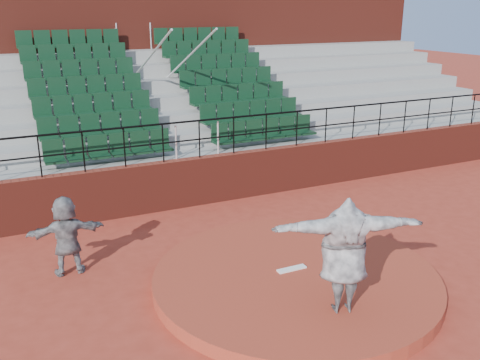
% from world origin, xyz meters
% --- Properties ---
extents(ground, '(90.00, 90.00, 0.00)m').
position_xyz_m(ground, '(0.00, 0.00, 0.00)').
color(ground, '#9D3423').
rests_on(ground, ground).
extents(pitchers_mound, '(5.50, 5.50, 0.25)m').
position_xyz_m(pitchers_mound, '(0.00, 0.00, 0.12)').
color(pitchers_mound, '#9D3623').
rests_on(pitchers_mound, ground).
extents(pitching_rubber, '(0.60, 0.15, 0.03)m').
position_xyz_m(pitching_rubber, '(0.00, 0.15, 0.27)').
color(pitching_rubber, white).
rests_on(pitching_rubber, pitchers_mound).
extents(boundary_wall, '(24.00, 0.30, 1.30)m').
position_xyz_m(boundary_wall, '(0.00, 5.00, 0.65)').
color(boundary_wall, maroon).
rests_on(boundary_wall, ground).
extents(wall_railing, '(24.04, 0.05, 1.03)m').
position_xyz_m(wall_railing, '(0.00, 5.00, 2.03)').
color(wall_railing, black).
rests_on(wall_railing, boundary_wall).
extents(seating_deck, '(24.00, 5.97, 4.63)m').
position_xyz_m(seating_deck, '(0.00, 8.65, 1.44)').
color(seating_deck, gray).
rests_on(seating_deck, ground).
extents(press_box_facade, '(24.00, 3.00, 7.10)m').
position_xyz_m(press_box_facade, '(0.00, 12.60, 3.55)').
color(press_box_facade, maroon).
rests_on(press_box_facade, ground).
extents(pitcher, '(2.57, 1.45, 2.02)m').
position_xyz_m(pitcher, '(0.02, -1.43, 1.26)').
color(pitcher, black).
rests_on(pitcher, pitchers_mound).
extents(fielder, '(1.54, 0.57, 1.63)m').
position_xyz_m(fielder, '(-3.87, 2.39, 0.82)').
color(fielder, black).
rests_on(fielder, ground).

